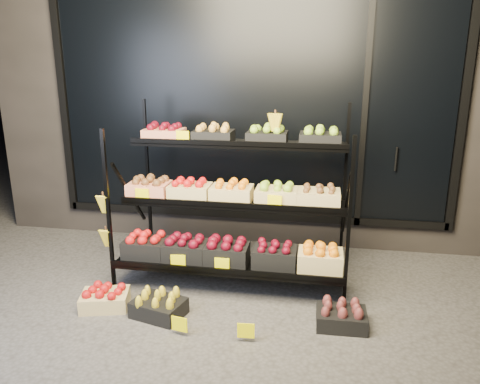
# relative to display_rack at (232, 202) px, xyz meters

# --- Properties ---
(ground) EXTENTS (24.00, 24.00, 0.00)m
(ground) POSITION_rel_display_rack_xyz_m (0.01, -0.60, -0.79)
(ground) COLOR #514F4C
(ground) RESTS_ON ground
(building) EXTENTS (6.00, 2.08, 3.50)m
(building) POSITION_rel_display_rack_xyz_m (0.01, 1.99, 0.96)
(building) COLOR #2D2826
(building) RESTS_ON ground
(display_rack) EXTENTS (2.18, 1.02, 1.69)m
(display_rack) POSITION_rel_display_rack_xyz_m (0.00, 0.00, 0.00)
(display_rack) COLOR black
(display_rack) RESTS_ON ground
(tag_floor_a) EXTENTS (0.13, 0.01, 0.12)m
(tag_floor_a) POSITION_rel_display_rack_xyz_m (-0.22, -1.00, -0.73)
(tag_floor_a) COLOR #FFF300
(tag_floor_a) RESTS_ON ground
(tag_floor_b) EXTENTS (0.13, 0.01, 0.12)m
(tag_floor_b) POSITION_rel_display_rack_xyz_m (0.30, -1.00, -0.73)
(tag_floor_b) COLOR #FFF300
(tag_floor_b) RESTS_ON ground
(floor_crate_left) EXTENTS (0.45, 0.38, 0.20)m
(floor_crate_left) POSITION_rel_display_rack_xyz_m (-0.97, -0.70, -0.69)
(floor_crate_left) COLOR #CFB977
(floor_crate_left) RESTS_ON ground
(floor_crate_midleft) EXTENTS (0.47, 0.39, 0.20)m
(floor_crate_midleft) POSITION_rel_display_rack_xyz_m (-0.47, -0.75, -0.69)
(floor_crate_midleft) COLOR black
(floor_crate_midleft) RESTS_ON ground
(floor_crate_right) EXTENTS (0.40, 0.30, 0.20)m
(floor_crate_right) POSITION_rel_display_rack_xyz_m (1.01, -0.65, -0.69)
(floor_crate_right) COLOR black
(floor_crate_right) RESTS_ON ground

